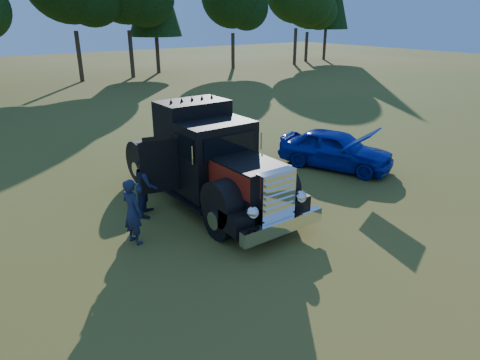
% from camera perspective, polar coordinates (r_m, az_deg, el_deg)
% --- Properties ---
extents(ground, '(120.00, 120.00, 0.00)m').
position_cam_1_polar(ground, '(12.28, 4.47, -4.99)').
color(ground, '#394F17').
rests_on(ground, ground).
extents(diamond_t_truck, '(3.36, 7.16, 3.00)m').
position_cam_1_polar(diamond_t_truck, '(12.78, -4.15, 2.31)').
color(diamond_t_truck, black).
rests_on(diamond_t_truck, ground).
extents(hotrod_coupe, '(3.12, 4.53, 1.89)m').
position_cam_1_polar(hotrod_coupe, '(16.36, 12.64, 4.05)').
color(hotrod_coupe, '#0819BB').
rests_on(hotrod_coupe, ground).
extents(spectator_near, '(0.54, 0.70, 1.71)m').
position_cam_1_polar(spectator_near, '(10.93, -14.14, -4.10)').
color(spectator_near, '#1E3046').
rests_on(spectator_near, ground).
extents(spectator_far, '(1.07, 1.11, 1.80)m').
position_cam_1_polar(spectator_far, '(12.43, -12.25, -0.58)').
color(spectator_far, navy).
rests_on(spectator_far, ground).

